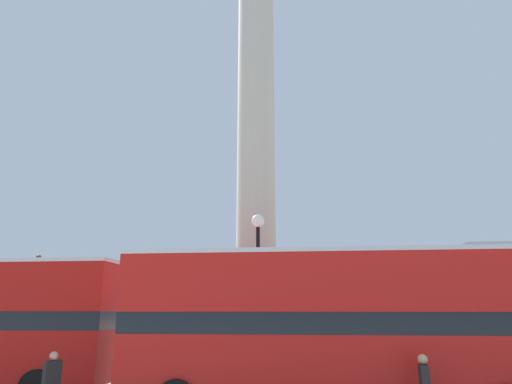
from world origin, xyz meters
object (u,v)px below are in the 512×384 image
(bus_c, at_px, (331,322))
(street_lamp, at_px, (258,282))
(monument_column, at_px, (256,172))
(pedestrian_near_lamp, at_px, (51,382))
(equestrian_statue, at_px, (30,334))

(bus_c, height_order, street_lamp, street_lamp)
(monument_column, distance_m, pedestrian_near_lamp, 11.52)
(monument_column, xyz_separation_m, equestrian_statue, (-12.33, 4.53, -7.08))
(monument_column, bearing_deg, pedestrian_near_lamp, -120.88)
(monument_column, bearing_deg, equestrian_statue, 159.84)
(monument_column, relative_size, bus_c, 2.22)
(monument_column, distance_m, bus_c, 9.07)
(equestrian_statue, relative_size, pedestrian_near_lamp, 3.43)
(pedestrian_near_lamp, bearing_deg, bus_c, 132.06)
(bus_c, relative_size, pedestrian_near_lamp, 6.88)
(monument_column, bearing_deg, street_lamp, -83.02)
(equestrian_statue, height_order, pedestrian_near_lamp, equestrian_statue)
(street_lamp, height_order, pedestrian_near_lamp, street_lamp)
(bus_c, height_order, equestrian_statue, equestrian_statue)
(bus_c, bearing_deg, monument_column, 113.87)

